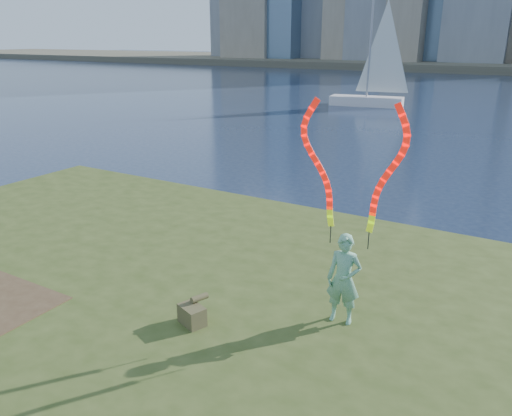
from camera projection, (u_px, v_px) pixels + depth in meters
The scene contains 5 objects.
ground at pixel (163, 305), 10.35m from camera, with size 320.00×320.00×0.00m, color #1A2741.
grassy_knoll at pixel (72, 347), 8.38m from camera, with size 20.00×18.00×0.80m.
woman_with_ribbons at pixel (347, 240), 7.86m from camera, with size 2.00×0.44×3.92m.
canvas_bag at pixel (193, 314), 8.16m from camera, with size 0.53×0.59×0.43m.
sailboat at pixel (371, 86), 39.64m from camera, with size 6.13×2.65×9.19m.
Camera 1 is at (6.32, -6.88, 5.27)m, focal length 35.00 mm.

